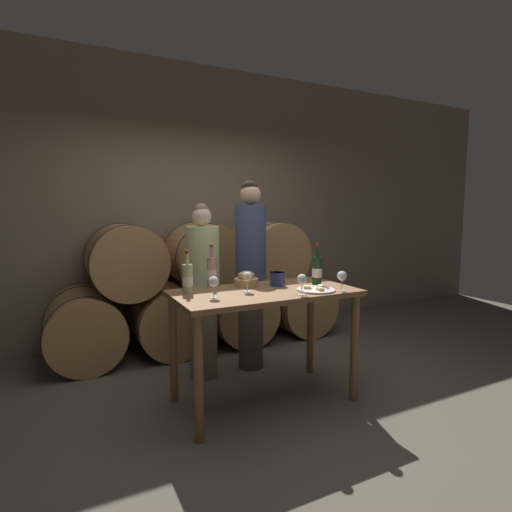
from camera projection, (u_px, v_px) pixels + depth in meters
name	position (u px, v px, depth m)	size (l,w,h in m)	color
ground_plane	(264.00, 400.00, 3.17)	(10.00, 10.00, 0.00)	#564F44
stone_wall_back	(185.00, 202.00, 4.79)	(10.00, 0.12, 3.20)	#7F705B
barrel_stack	(202.00, 289.00, 4.41)	(3.15, 0.87, 1.37)	#A87A47
tasting_table	(264.00, 307.00, 3.08)	(1.40, 0.73, 0.89)	brown
person_left	(203.00, 290.00, 3.55)	(0.30, 0.30, 1.56)	#756651
person_right	(251.00, 272.00, 3.75)	(0.29, 0.29, 1.77)	#4C4238
wine_bottle_red	(317.00, 270.00, 3.29)	(0.08, 0.08, 0.34)	#193819
wine_bottle_white	(187.00, 278.00, 2.95)	(0.08, 0.08, 0.32)	#ADBC7F
wine_bottle_rose	(212.00, 272.00, 3.20)	(0.08, 0.08, 0.34)	#BC8E93
blue_crock	(277.00, 278.00, 3.24)	(0.13, 0.13, 0.11)	navy
bread_basket	(246.00, 280.00, 3.23)	(0.19, 0.19, 0.12)	tan
cheese_plate	(316.00, 290.00, 3.04)	(0.29, 0.29, 0.04)	white
wine_glass_far_left	(213.00, 282.00, 2.78)	(0.07, 0.07, 0.15)	white
wine_glass_left	(247.00, 277.00, 2.99)	(0.07, 0.07, 0.15)	white
wine_glass_center	(302.00, 280.00, 2.88)	(0.07, 0.07, 0.15)	white
wine_glass_right	(342.00, 276.00, 3.02)	(0.07, 0.07, 0.15)	white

